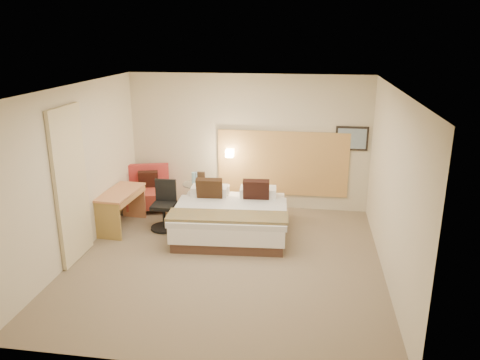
# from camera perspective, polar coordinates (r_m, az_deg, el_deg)

# --- Properties ---
(floor) EXTENTS (4.80, 5.00, 0.02)m
(floor) POSITION_cam_1_polar(r_m,az_deg,el_deg) (7.52, -1.63, -9.85)
(floor) COLOR #7A6852
(floor) RESTS_ON ground
(ceiling) EXTENTS (4.80, 5.00, 0.02)m
(ceiling) POSITION_cam_1_polar(r_m,az_deg,el_deg) (6.72, -1.83, 11.22)
(ceiling) COLOR white
(ceiling) RESTS_ON floor
(wall_back) EXTENTS (4.80, 0.02, 2.70)m
(wall_back) POSITION_cam_1_polar(r_m,az_deg,el_deg) (9.39, 1.00, 4.63)
(wall_back) COLOR beige
(wall_back) RESTS_ON floor
(wall_front) EXTENTS (4.80, 0.02, 2.70)m
(wall_front) POSITION_cam_1_polar(r_m,az_deg,el_deg) (4.72, -7.19, -8.98)
(wall_front) COLOR beige
(wall_front) RESTS_ON floor
(wall_left) EXTENTS (0.02, 5.00, 2.70)m
(wall_left) POSITION_cam_1_polar(r_m,az_deg,el_deg) (7.78, -19.47, 0.87)
(wall_left) COLOR beige
(wall_left) RESTS_ON floor
(wall_right) EXTENTS (0.02, 5.00, 2.70)m
(wall_right) POSITION_cam_1_polar(r_m,az_deg,el_deg) (7.00, 18.09, -0.80)
(wall_right) COLOR beige
(wall_right) RESTS_ON floor
(headboard_panel) EXTENTS (2.60, 0.04, 1.30)m
(headboard_panel) POSITION_cam_1_polar(r_m,az_deg,el_deg) (9.39, 5.19, 2.04)
(headboard_panel) COLOR #BB8849
(headboard_panel) RESTS_ON wall_back
(art_frame) EXTENTS (0.62, 0.03, 0.47)m
(art_frame) POSITION_cam_1_polar(r_m,az_deg,el_deg) (9.29, 13.47, 4.95)
(art_frame) COLOR black
(art_frame) RESTS_ON wall_back
(art_canvas) EXTENTS (0.54, 0.01, 0.39)m
(art_canvas) POSITION_cam_1_polar(r_m,az_deg,el_deg) (9.27, 13.48, 4.92)
(art_canvas) COLOR #758DA2
(art_canvas) RESTS_ON wall_back
(lamp_arm) EXTENTS (0.02, 0.12, 0.02)m
(lamp_arm) POSITION_cam_1_polar(r_m,az_deg,el_deg) (9.40, -1.20, 3.39)
(lamp_arm) COLOR white
(lamp_arm) RESTS_ON wall_back
(lamp_shade) EXTENTS (0.15, 0.15, 0.15)m
(lamp_shade) POSITION_cam_1_polar(r_m,az_deg,el_deg) (9.35, -1.26, 3.30)
(lamp_shade) COLOR beige
(lamp_shade) RESTS_ON wall_back
(curtain) EXTENTS (0.06, 0.90, 2.42)m
(curtain) POSITION_cam_1_polar(r_m,az_deg,el_deg) (7.59, -19.90, -0.62)
(curtain) COLOR beige
(curtain) RESTS_ON wall_left
(bottle_a) EXTENTS (0.07, 0.07, 0.23)m
(bottle_a) POSITION_cam_1_polar(r_m,az_deg,el_deg) (9.16, -5.70, 0.25)
(bottle_a) COLOR #9CD9F2
(bottle_a) RESTS_ON side_table
(bottle_b) EXTENTS (0.07, 0.07, 0.23)m
(bottle_b) POSITION_cam_1_polar(r_m,az_deg,el_deg) (9.18, -5.44, 0.30)
(bottle_b) COLOR #87AFD0
(bottle_b) RESTS_ON side_table
(menu_folder) EXTENTS (0.15, 0.06, 0.25)m
(menu_folder) POSITION_cam_1_polar(r_m,az_deg,el_deg) (9.10, -4.75, 0.24)
(menu_folder) COLOR #362416
(menu_folder) RESTS_ON side_table
(bed) EXTENTS (2.06, 2.02, 0.95)m
(bed) POSITION_cam_1_polar(r_m,az_deg,el_deg) (8.38, -1.05, -4.47)
(bed) COLOR #4A3025
(bed) RESTS_ON floor
(lounge_chair) EXTENTS (1.00, 0.93, 0.88)m
(lounge_chair) POSITION_cam_1_polar(r_m,az_deg,el_deg) (9.69, -11.08, -1.46)
(lounge_chair) COLOR tan
(lounge_chair) RESTS_ON floor
(side_table) EXTENTS (0.59, 0.59, 0.63)m
(side_table) POSITION_cam_1_polar(r_m,az_deg,el_deg) (9.25, -5.23, -2.10)
(side_table) COLOR silver
(side_table) RESTS_ON floor
(desk) EXTENTS (0.59, 1.17, 0.71)m
(desk) POSITION_cam_1_polar(r_m,az_deg,el_deg) (8.76, -14.23, -2.28)
(desk) COLOR #CB804F
(desk) RESTS_ON floor
(desk_chair) EXTENTS (0.52, 0.52, 0.89)m
(desk_chair) POSITION_cam_1_polar(r_m,az_deg,el_deg) (8.65, -9.18, -3.56)
(desk_chair) COLOR black
(desk_chair) RESTS_ON floor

